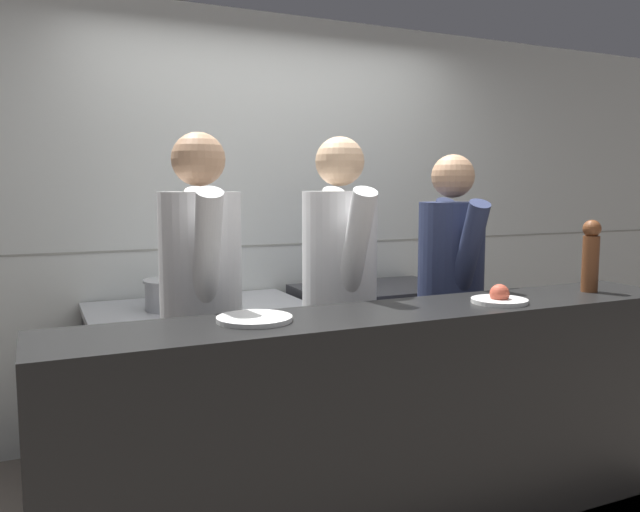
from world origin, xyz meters
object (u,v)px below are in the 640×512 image
(mixing_bowl_steel, at_px, (352,284))
(chef_head_cook, at_px, (201,311))
(plated_dish_main, at_px, (254,319))
(pepper_mill, at_px, (591,254))
(oven_range, at_px, (199,381))
(chef_line, at_px, (450,298))
(stock_pot, at_px, (175,293))
(chef_sous, at_px, (339,300))
(plated_dish_appetiser, at_px, (499,298))

(mixing_bowl_steel, relative_size, chef_head_cook, 0.16)
(plated_dish_main, xyz_separation_m, chef_head_cook, (-0.07, 0.53, -0.06))
(mixing_bowl_steel, xyz_separation_m, pepper_mill, (0.61, -1.24, 0.27))
(oven_range, xyz_separation_m, mixing_bowl_steel, (0.95, -0.04, 0.50))
(chef_head_cook, xyz_separation_m, chef_line, (1.33, -0.01, -0.04))
(mixing_bowl_steel, bearing_deg, stock_pot, -179.23)
(chef_head_cook, height_order, chef_line, chef_head_cook)
(stock_pot, relative_size, chef_sous, 0.19)
(mixing_bowl_steel, bearing_deg, chef_line, -72.16)
(chef_sous, bearing_deg, mixing_bowl_steel, 65.28)
(plated_dish_main, xyz_separation_m, pepper_mill, (1.65, -0.04, 0.17))
(oven_range, height_order, chef_sous, chef_sous)
(chef_head_cook, relative_size, chef_line, 1.04)
(mixing_bowl_steel, relative_size, chef_sous, 0.16)
(pepper_mill, height_order, chef_sous, chef_sous)
(oven_range, height_order, chef_head_cook, chef_head_cook)
(oven_range, relative_size, mixing_bowl_steel, 4.26)
(plated_dish_main, xyz_separation_m, plated_dish_appetiser, (1.06, -0.09, 0.01))
(oven_range, distance_m, chef_sous, 1.05)
(plated_dish_appetiser, height_order, chef_line, chef_line)
(chef_sous, bearing_deg, oven_range, 132.14)
(plated_dish_appetiser, relative_size, chef_sous, 0.14)
(plated_dish_appetiser, distance_m, chef_line, 0.64)
(plated_dish_main, height_order, plated_dish_appetiser, plated_dish_appetiser)
(stock_pot, bearing_deg, plated_dish_main, -87.78)
(oven_range, relative_size, plated_dish_appetiser, 5.02)
(pepper_mill, bearing_deg, mixing_bowl_steel, 116.09)
(stock_pot, distance_m, pepper_mill, 2.10)
(oven_range, bearing_deg, plated_dish_main, -94.06)
(plated_dish_main, bearing_deg, stock_pot, 92.22)
(oven_range, bearing_deg, stock_pot, -156.80)
(chef_head_cook, bearing_deg, chef_sous, 4.72)
(plated_dish_appetiser, distance_m, pepper_mill, 0.60)
(oven_range, bearing_deg, chef_head_cook, -102.11)
(plated_dish_main, distance_m, chef_sous, 0.79)
(mixing_bowl_steel, relative_size, plated_dish_main, 1.00)
(mixing_bowl_steel, xyz_separation_m, chef_sous, (-0.44, -0.70, 0.04))
(stock_pot, distance_m, plated_dish_appetiser, 1.70)
(stock_pot, xyz_separation_m, plated_dish_main, (0.05, -1.19, 0.08))
(stock_pot, distance_m, plated_dish_main, 1.19)
(plated_dish_appetiser, xyz_separation_m, pepper_mill, (0.58, 0.05, 0.16))
(mixing_bowl_steel, xyz_separation_m, chef_head_cook, (-1.10, -0.67, 0.04))
(chef_head_cook, bearing_deg, plated_dish_main, -76.26)
(pepper_mill, xyz_separation_m, chef_head_cook, (-1.71, 0.57, -0.23))
(pepper_mill, bearing_deg, plated_dish_appetiser, -174.93)
(oven_range, height_order, plated_dish_main, plated_dish_main)
(stock_pot, height_order, chef_line, chef_line)
(plated_dish_main, bearing_deg, plated_dish_appetiser, -4.69)
(plated_dish_main, distance_m, chef_line, 1.37)
(mixing_bowl_steel, relative_size, chef_line, 0.17)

